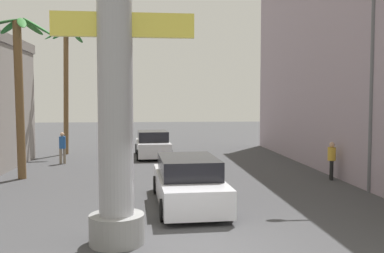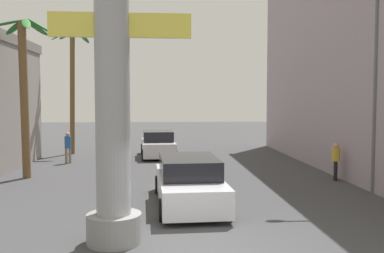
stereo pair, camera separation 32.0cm
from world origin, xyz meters
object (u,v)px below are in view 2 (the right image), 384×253
object	(u,v)px
street_lamp	(367,62)
pedestrian_mid_right	(336,158)
car_lead	(189,182)
car_far	(158,145)
neon_sign_pole	(112,38)
palm_tree_far_left	(73,73)
palm_tree_mid_left	(25,80)
pedestrian_far_left	(68,145)

from	to	relation	value
street_lamp	pedestrian_mid_right	xyz separation A→B (m)	(-0.03, 2.48, -3.81)
car_lead	car_far	distance (m)	11.84
street_lamp	car_lead	size ratio (longest dim) A/B	1.51
neon_sign_pole	palm_tree_far_left	world-z (taller)	neon_sign_pole
neon_sign_pole	palm_tree_far_left	size ratio (longest dim) A/B	1.33
neon_sign_pole	palm_tree_mid_left	bearing A→B (deg)	118.53
neon_sign_pole	pedestrian_mid_right	world-z (taller)	neon_sign_pole
palm_tree_far_left	pedestrian_far_left	size ratio (longest dim) A/B	4.68
palm_tree_far_left	pedestrian_far_left	xyz separation A→B (m)	(0.45, -3.95, -4.08)
palm_tree_far_left	pedestrian_mid_right	size ratio (longest dim) A/B	4.89
street_lamp	car_far	bearing A→B (deg)	125.77
pedestrian_mid_right	car_lead	bearing A→B (deg)	-149.91
neon_sign_pole	palm_tree_far_left	bearing A→B (deg)	104.42
palm_tree_mid_left	pedestrian_mid_right	xyz separation A→B (m)	(13.16, -1.39, -3.31)
neon_sign_pole	car_lead	bearing A→B (deg)	60.97
car_lead	car_far	xyz separation A→B (m)	(-1.13, 11.79, -0.00)
neon_sign_pole	car_far	xyz separation A→B (m)	(0.86, 15.38, -4.09)
car_lead	pedestrian_far_left	distance (m)	11.16
neon_sign_pole	car_far	bearing A→B (deg)	86.79
palm_tree_mid_left	car_far	bearing A→B (deg)	49.99
neon_sign_pole	car_far	world-z (taller)	neon_sign_pole
palm_tree_far_left	pedestrian_mid_right	xyz separation A→B (m)	(12.80, -9.68, -4.12)
car_far	palm_tree_mid_left	world-z (taller)	palm_tree_mid_left
pedestrian_mid_right	pedestrian_far_left	xyz separation A→B (m)	(-12.35, 5.73, 0.04)
car_far	pedestrian_mid_right	distance (m)	11.05
car_lead	car_far	size ratio (longest dim) A/B	1.18
pedestrian_far_left	palm_tree_mid_left	bearing A→B (deg)	-100.62
neon_sign_pole	street_lamp	bearing A→B (deg)	29.79
pedestrian_far_left	street_lamp	bearing A→B (deg)	-33.58
car_lead	palm_tree_far_left	world-z (taller)	palm_tree_far_left
palm_tree_mid_left	pedestrian_mid_right	bearing A→B (deg)	-6.02
pedestrian_far_left	car_far	bearing A→B (deg)	25.92
palm_tree_far_left	palm_tree_mid_left	bearing A→B (deg)	-92.50
neon_sign_pole	street_lamp	world-z (taller)	neon_sign_pole
palm_tree_mid_left	pedestrian_far_left	xyz separation A→B (m)	(0.81, 4.34, -3.27)
palm_tree_mid_left	neon_sign_pole	bearing A→B (deg)	-61.47
neon_sign_pole	pedestrian_far_left	world-z (taller)	neon_sign_pole
palm_tree_far_left	palm_tree_mid_left	size ratio (longest dim) A/B	1.14
car_far	palm_tree_mid_left	bearing A→B (deg)	-130.01
car_far	car_lead	bearing A→B (deg)	-84.52
car_lead	palm_tree_mid_left	xyz separation A→B (m)	(-6.73, 5.12, 3.51)
car_lead	palm_tree_far_left	size ratio (longest dim) A/B	0.67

